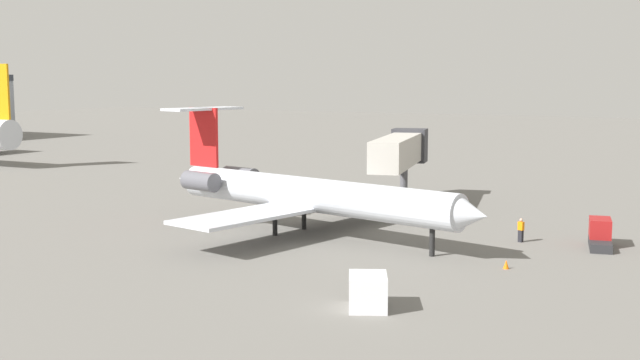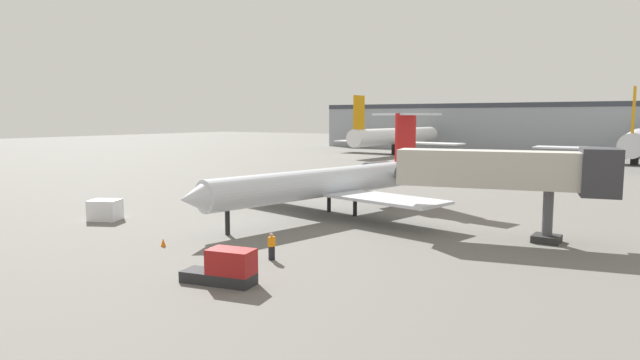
# 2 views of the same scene
# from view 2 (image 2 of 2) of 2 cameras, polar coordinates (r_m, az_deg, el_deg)

# --- Properties ---
(ground_plane) EXTENTS (400.00, 400.00, 0.10)m
(ground_plane) POSITION_cam_2_polar(r_m,az_deg,el_deg) (50.62, -0.49, -3.38)
(ground_plane) COLOR #66635E
(regional_jet) EXTENTS (22.11, 28.89, 9.08)m
(regional_jet) POSITION_cam_2_polar(r_m,az_deg,el_deg) (48.36, 1.52, -0.05)
(regional_jet) COLOR silver
(regional_jet) RESTS_ON ground_plane
(jet_bridge) EXTENTS (15.00, 6.18, 6.64)m
(jet_bridge) POSITION_cam_2_polar(r_m,az_deg,el_deg) (40.80, 19.95, 0.87)
(jet_bridge) COLOR #B7B2A8
(jet_bridge) RESTS_ON ground_plane
(ground_crew_marshaller) EXTENTS (0.39, 0.47, 1.69)m
(ground_crew_marshaller) POSITION_cam_2_polar(r_m,az_deg,el_deg) (33.74, -5.07, -6.90)
(ground_crew_marshaller) COLOR black
(ground_crew_marshaller) RESTS_ON ground_plane
(baggage_tug_lead) EXTENTS (4.20, 2.20, 1.90)m
(baggage_tug_lead) POSITION_cam_2_polar(r_m,az_deg,el_deg) (29.33, -9.82, -9.09)
(baggage_tug_lead) COLOR #262628
(baggage_tug_lead) RESTS_ON ground_plane
(cargo_container_uld) EXTENTS (2.98, 2.74, 1.74)m
(cargo_container_uld) POSITION_cam_2_polar(r_m,az_deg,el_deg) (49.84, -21.50, -2.93)
(cargo_container_uld) COLOR silver
(cargo_container_uld) RESTS_ON ground_plane
(traffic_cone_near) EXTENTS (0.36, 0.36, 0.55)m
(traffic_cone_near) POSITION_cam_2_polar(r_m,az_deg,el_deg) (38.65, -16.03, -6.28)
(traffic_cone_near) COLOR orange
(traffic_cone_near) RESTS_ON ground_plane
(terminal_building) EXTENTS (121.09, 20.03, 12.23)m
(terminal_building) POSITION_cam_2_polar(r_m,az_deg,el_deg) (151.59, 22.91, 5.11)
(terminal_building) COLOR #8C939E
(terminal_building) RESTS_ON ground_plane
(parked_airliner_west_end) EXTENTS (31.62, 37.49, 13.15)m
(parked_airliner_west_end) POSITION_cam_2_polar(r_m,az_deg,el_deg) (128.94, 7.95, 4.52)
(parked_airliner_west_end) COLOR white
(parked_airliner_west_end) RESTS_ON ground_plane
(parked_airliner_west_mid) EXTENTS (34.74, 41.26, 13.28)m
(parked_airliner_west_mid) POSITION_cam_2_polar(r_m,az_deg,el_deg) (114.84, 30.06, 3.48)
(parked_airliner_west_mid) COLOR silver
(parked_airliner_west_mid) RESTS_ON ground_plane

